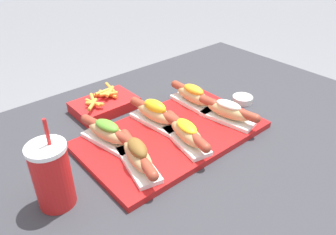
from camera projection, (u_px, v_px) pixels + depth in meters
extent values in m
cube|color=#333338|center=(184.00, 216.00, 1.14)|extent=(1.42, 0.99, 0.68)
cube|color=red|center=(172.00, 135.00, 0.95)|extent=(0.52, 0.31, 0.02)
cube|color=white|center=(138.00, 164.00, 0.81)|extent=(0.10, 0.18, 0.01)
ellipsoid|color=tan|center=(138.00, 155.00, 0.80)|extent=(0.08, 0.15, 0.04)
cylinder|color=#9E3D28|center=(138.00, 153.00, 0.79)|extent=(0.07, 0.18, 0.03)
sphere|color=#9E3D28|center=(153.00, 176.00, 0.73)|extent=(0.03, 0.03, 0.03)
sphere|color=#9E3D28|center=(124.00, 134.00, 0.86)|extent=(0.03, 0.03, 0.03)
ellipsoid|color=brown|center=(137.00, 148.00, 0.79)|extent=(0.06, 0.09, 0.03)
cube|color=white|center=(186.00, 141.00, 0.90)|extent=(0.09, 0.18, 0.01)
ellipsoid|color=tan|center=(186.00, 132.00, 0.88)|extent=(0.08, 0.15, 0.04)
cylinder|color=#9E3D28|center=(186.00, 130.00, 0.88)|extent=(0.06, 0.18, 0.03)
sphere|color=#9E3D28|center=(206.00, 148.00, 0.81)|extent=(0.03, 0.03, 0.03)
sphere|color=#9E3D28|center=(170.00, 115.00, 0.95)|extent=(0.03, 0.03, 0.03)
ellipsoid|color=yellow|center=(187.00, 126.00, 0.87)|extent=(0.05, 0.09, 0.02)
cube|color=white|center=(227.00, 118.00, 1.00)|extent=(0.09, 0.17, 0.01)
ellipsoid|color=tan|center=(228.00, 111.00, 0.98)|extent=(0.07, 0.15, 0.04)
cylinder|color=#9E3D28|center=(228.00, 109.00, 0.98)|extent=(0.06, 0.18, 0.03)
sphere|color=#9E3D28|center=(256.00, 119.00, 0.93)|extent=(0.03, 0.03, 0.03)
sphere|color=#9E3D28|center=(203.00, 99.00, 1.03)|extent=(0.03, 0.03, 0.03)
ellipsoid|color=silver|center=(229.00, 105.00, 0.97)|extent=(0.05, 0.09, 0.02)
cube|color=white|center=(109.00, 141.00, 0.90)|extent=(0.09, 0.17, 0.01)
ellipsoid|color=tan|center=(108.00, 132.00, 0.88)|extent=(0.07, 0.15, 0.04)
cylinder|color=#9E3D28|center=(107.00, 130.00, 0.88)|extent=(0.06, 0.18, 0.03)
sphere|color=#9E3D28|center=(132.00, 143.00, 0.83)|extent=(0.03, 0.03, 0.03)
sphere|color=#9E3D28|center=(86.00, 119.00, 0.93)|extent=(0.03, 0.03, 0.03)
ellipsoid|color=#5B992D|center=(107.00, 126.00, 0.87)|extent=(0.05, 0.09, 0.02)
cube|color=white|center=(155.00, 121.00, 0.98)|extent=(0.08, 0.17, 0.01)
ellipsoid|color=tan|center=(155.00, 113.00, 0.97)|extent=(0.06, 0.15, 0.04)
cylinder|color=#9E3D28|center=(155.00, 111.00, 0.97)|extent=(0.05, 0.18, 0.03)
sphere|color=#9E3D28|center=(178.00, 122.00, 0.91)|extent=(0.03, 0.03, 0.03)
sphere|color=#9E3D28|center=(134.00, 101.00, 1.02)|extent=(0.03, 0.03, 0.03)
ellipsoid|color=yellow|center=(155.00, 106.00, 0.96)|extent=(0.05, 0.08, 0.04)
cube|color=white|center=(193.00, 103.00, 1.08)|extent=(0.06, 0.17, 0.01)
ellipsoid|color=tan|center=(193.00, 95.00, 1.06)|extent=(0.05, 0.15, 0.04)
cylinder|color=#9E3D28|center=(194.00, 94.00, 1.06)|extent=(0.03, 0.18, 0.03)
sphere|color=#9E3D28|center=(214.00, 104.00, 1.00)|extent=(0.03, 0.03, 0.03)
sphere|color=#9E3D28|center=(175.00, 84.00, 1.12)|extent=(0.03, 0.03, 0.03)
ellipsoid|color=gold|center=(194.00, 90.00, 1.05)|extent=(0.04, 0.08, 0.03)
cylinder|color=silver|center=(243.00, 99.00, 1.13)|extent=(0.07, 0.07, 0.02)
cylinder|color=red|center=(243.00, 98.00, 1.12)|extent=(0.06, 0.06, 0.01)
cylinder|color=red|center=(52.00, 177.00, 0.70)|extent=(0.08, 0.08, 0.15)
cylinder|color=white|center=(45.00, 147.00, 0.66)|extent=(0.08, 0.08, 0.01)
cylinder|color=red|center=(46.00, 131.00, 0.65)|extent=(0.01, 0.01, 0.06)
cube|color=red|center=(105.00, 105.00, 1.08)|extent=(0.20, 0.13, 0.03)
cylinder|color=gold|center=(95.00, 104.00, 1.02)|extent=(0.05, 0.05, 0.01)
cylinder|color=gold|center=(93.00, 103.00, 1.03)|extent=(0.02, 0.06, 0.01)
cylinder|color=gold|center=(108.00, 94.00, 1.09)|extent=(0.03, 0.07, 0.01)
cylinder|color=gold|center=(103.00, 92.00, 1.09)|extent=(0.06, 0.01, 0.01)
cylinder|color=gold|center=(92.00, 104.00, 1.01)|extent=(0.06, 0.05, 0.01)
cylinder|color=gold|center=(110.00, 88.00, 1.12)|extent=(0.02, 0.08, 0.01)
cylinder|color=gold|center=(107.00, 93.00, 1.09)|extent=(0.06, 0.02, 0.01)
cylinder|color=gold|center=(93.00, 99.00, 1.05)|extent=(0.04, 0.07, 0.01)
cylinder|color=gold|center=(109.00, 94.00, 1.07)|extent=(0.06, 0.03, 0.01)
cylinder|color=gold|center=(105.00, 95.00, 1.09)|extent=(0.07, 0.05, 0.01)
cylinder|color=gold|center=(110.00, 91.00, 1.08)|extent=(0.06, 0.05, 0.01)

